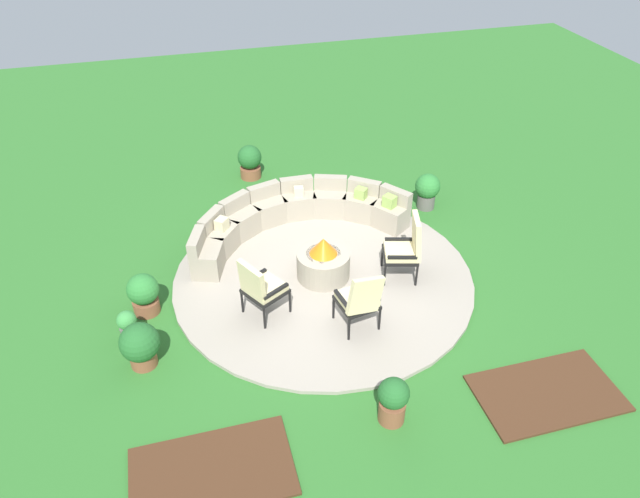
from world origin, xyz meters
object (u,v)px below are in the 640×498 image
object	(u,v)px
potted_plant_3	(250,161)
potted_plant_1	(393,399)
potted_plant_5	(427,190)
fire_pit	(323,262)
potted_plant_0	(140,345)
lounge_chair_front_right	(360,299)
curved_stone_bench	(292,216)
potted_plant_2	(144,293)
potted_plant_4	(128,326)
lounge_chair_back_left	(407,247)
lounge_chair_front_left	(261,286)

from	to	relation	value
potted_plant_3	potted_plant_1	bearing A→B (deg)	-84.50
potted_plant_1	potted_plant_5	world-z (taller)	potted_plant_5
fire_pit	potted_plant_0	world-z (taller)	fire_pit
potted_plant_0	potted_plant_3	size ratio (longest dim) A/B	0.97
lounge_chair_front_right	curved_stone_bench	bearing A→B (deg)	87.71
curved_stone_bench	potted_plant_0	distance (m)	3.70
curved_stone_bench	potted_plant_5	bearing A→B (deg)	3.32
potted_plant_1	potted_plant_5	xyz separation A→B (m)	(2.39, 4.46, 0.02)
potted_plant_0	potted_plant_5	bearing A→B (deg)	27.09
potted_plant_2	potted_plant_4	distance (m)	0.63
curved_stone_bench	lounge_chair_front_right	bearing A→B (deg)	-82.44
potted_plant_1	lounge_chair_back_left	bearing A→B (deg)	65.19
fire_pit	potted_plant_1	xyz separation A→B (m)	(0.07, -2.89, 0.03)
lounge_chair_front_right	potted_plant_4	distance (m)	3.27
lounge_chair_back_left	potted_plant_0	world-z (taller)	lounge_chair_back_left
potted_plant_1	potted_plant_4	xyz separation A→B (m)	(-3.09, 2.25, -0.09)
potted_plant_0	potted_plant_5	xyz separation A→B (m)	(5.31, 2.72, 0.02)
lounge_chair_back_left	potted_plant_1	distance (m)	2.83
lounge_chair_front_right	potted_plant_5	bearing A→B (deg)	41.42
potted_plant_1	lounge_chair_front_right	bearing A→B (deg)	86.39
lounge_chair_front_left	lounge_chair_back_left	world-z (taller)	lounge_chair_back_left
lounge_chair_front_left	potted_plant_5	world-z (taller)	lounge_chair_front_left
potted_plant_1	potted_plant_5	distance (m)	5.06
potted_plant_2	curved_stone_bench	bearing A→B (deg)	29.73
lounge_chair_back_left	potted_plant_4	size ratio (longest dim) A/B	2.07
fire_pit	lounge_chair_back_left	xyz separation A→B (m)	(1.26, -0.33, 0.29)
lounge_chair_front_left	fire_pit	bearing A→B (deg)	89.95
fire_pit	potted_plant_2	world-z (taller)	fire_pit
potted_plant_2	potted_plant_5	bearing A→B (deg)	17.33
curved_stone_bench	potted_plant_3	xyz separation A→B (m)	(-0.37, 2.20, 0.03)
lounge_chair_front_right	potted_plant_4	bearing A→B (deg)	158.86
lounge_chair_back_left	potted_plant_1	size ratio (longest dim) A/B	1.64
fire_pit	potted_plant_2	size ratio (longest dim) A/B	1.26
potted_plant_1	potted_plant_2	world-z (taller)	potted_plant_1
potted_plant_0	lounge_chair_front_left	bearing A→B (deg)	16.00
lounge_chair_back_left	potted_plant_0	size ratio (longest dim) A/B	1.63
lounge_chair_front_left	potted_plant_0	size ratio (longest dim) A/B	1.48
potted_plant_3	curved_stone_bench	bearing A→B (deg)	-80.46
lounge_chair_front_left	lounge_chair_front_right	bearing A→B (deg)	33.87
lounge_chair_front_left	potted_plant_0	xyz separation A→B (m)	(-1.73, -0.50, -0.23)
potted_plant_0	potted_plant_2	world-z (taller)	potted_plant_0
potted_plant_3	potted_plant_5	xyz separation A→B (m)	(3.01, -2.05, 0.01)
lounge_chair_front_left	potted_plant_3	distance (m)	4.31
lounge_chair_front_left	potted_plant_1	distance (m)	2.55
fire_pit	curved_stone_bench	size ratio (longest dim) A/B	0.21
fire_pit	potted_plant_4	world-z (taller)	fire_pit
lounge_chair_back_left	potted_plant_1	bearing A→B (deg)	170.62
lounge_chair_front_right	potted_plant_2	xyz separation A→B (m)	(-2.95, 1.22, -0.24)
lounge_chair_front_right	potted_plant_0	size ratio (longest dim) A/B	1.50
curved_stone_bench	potted_plant_1	xyz separation A→B (m)	(0.26, -4.31, 0.02)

